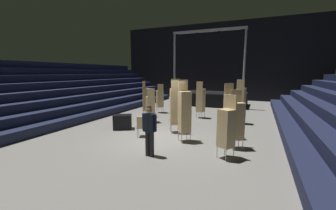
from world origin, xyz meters
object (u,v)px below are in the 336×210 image
(chair_stack_front_left, at_px, (227,127))
(chair_stack_rear_right, at_px, (230,111))
(stage_riser, at_px, (210,97))
(chair_stack_mid_centre, at_px, (160,98))
(chair_stack_aisle_right, at_px, (150,105))
(loose_chair_near_man, at_px, (142,125))
(chair_stack_rear_left, at_px, (241,102))
(chair_stack_mid_right, at_px, (184,111))
(equipment_road_case, at_px, (123,122))
(chair_stack_front_right, at_px, (175,106))
(chair_stack_aisle_left, at_px, (237,120))
(chair_stack_mid_left, at_px, (201,100))
(man_with_tie, at_px, (149,128))
(chair_stack_rear_centre, at_px, (147,99))

(chair_stack_front_left, distance_m, chair_stack_rear_right, 2.35)
(stage_riser, relative_size, chair_stack_mid_centre, 3.04)
(chair_stack_aisle_right, bearing_deg, chair_stack_front_left, -81.50)
(loose_chair_near_man, bearing_deg, chair_stack_rear_left, 26.87)
(stage_riser, relative_size, chair_stack_rear_left, 2.52)
(chair_stack_mid_right, bearing_deg, equipment_road_case, -50.35)
(chair_stack_front_right, xyz_separation_m, chair_stack_aisle_left, (2.91, -1.07, -0.17))
(stage_riser, bearing_deg, chair_stack_mid_left, -83.32)
(stage_riser, bearing_deg, chair_stack_front_left, -75.08)
(man_with_tie, bearing_deg, chair_stack_rear_left, -106.40)
(chair_stack_aisle_right, distance_m, equipment_road_case, 2.08)
(man_with_tie, height_order, loose_chair_near_man, man_with_tie)
(stage_riser, xyz_separation_m, chair_stack_mid_right, (1.25, -10.49, 0.63))
(stage_riser, height_order, chair_stack_mid_centre, stage_riser)
(stage_riser, xyz_separation_m, chair_stack_aisle_left, (3.31, -10.48, 0.46))
(loose_chair_near_man, bearing_deg, chair_stack_front_left, -36.06)
(chair_stack_mid_centre, bearing_deg, chair_stack_front_left, -91.14)
(chair_stack_rear_centre, relative_size, equipment_road_case, 2.56)
(chair_stack_rear_centre, relative_size, loose_chair_near_man, 2.44)
(stage_riser, xyz_separation_m, chair_stack_front_left, (3.09, -11.60, 0.42))
(chair_stack_mid_left, xyz_separation_m, chair_stack_mid_centre, (-3.12, 0.58, -0.13))
(chair_stack_rear_left, height_order, chair_stack_rear_right, chair_stack_rear_left)
(chair_stack_mid_left, relative_size, chair_stack_mid_centre, 1.12)
(chair_stack_front_left, xyz_separation_m, chair_stack_rear_right, (-0.19, 2.34, 0.13))
(chair_stack_aisle_right, bearing_deg, chair_stack_mid_left, -0.66)
(chair_stack_mid_left, relative_size, chair_stack_rear_left, 0.93)
(stage_riser, relative_size, chair_stack_rear_centre, 2.70)
(chair_stack_front_left, distance_m, chair_stack_front_right, 3.48)
(chair_stack_rear_right, bearing_deg, stage_riser, -106.20)
(chair_stack_rear_right, bearing_deg, chair_stack_front_left, 61.18)
(stage_riser, relative_size, chair_stack_mid_left, 2.70)
(chair_stack_mid_centre, xyz_separation_m, loose_chair_near_man, (1.77, -5.50, -0.49))
(man_with_tie, relative_size, chair_stack_mid_right, 0.69)
(chair_stack_front_left, xyz_separation_m, equipment_road_case, (-5.36, 1.69, -0.70))
(chair_stack_mid_left, xyz_separation_m, equipment_road_case, (-2.94, -4.16, -0.79))
(chair_stack_mid_centre, bearing_deg, stage_riser, 22.77)
(chair_stack_mid_right, distance_m, loose_chair_near_man, 2.07)
(chair_stack_rear_right, xyz_separation_m, chair_stack_aisle_left, (0.41, -1.22, -0.08))
(chair_stack_mid_centre, height_order, equipment_road_case, chair_stack_mid_centre)
(chair_stack_rear_centre, height_order, loose_chair_near_man, chair_stack_rear_centre)
(chair_stack_front_left, relative_size, equipment_road_case, 2.37)
(chair_stack_rear_centre, xyz_separation_m, chair_stack_aisle_left, (5.87, -3.65, -0.04))
(chair_stack_mid_left, xyz_separation_m, chair_stack_aisle_left, (2.63, -4.73, -0.04))
(stage_riser, relative_size, equipment_road_case, 6.92)
(equipment_road_case, xyz_separation_m, loose_chair_near_man, (1.59, -0.76, 0.17))
(chair_stack_front_left, bearing_deg, chair_stack_front_right, -6.70)
(chair_stack_rear_right, distance_m, equipment_road_case, 5.27)
(chair_stack_rear_right, bearing_deg, chair_stack_mid_left, -91.22)
(chair_stack_front_right, relative_size, chair_stack_mid_centre, 1.25)
(man_with_tie, distance_m, equipment_road_case, 3.94)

